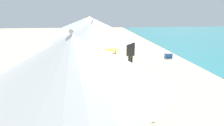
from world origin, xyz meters
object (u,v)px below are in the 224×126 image
at_px(lounger_farthest_shoreside, 98,43).
at_px(umbrella_fifth, 87,22).
at_px(umbrella_fourth, 93,31).
at_px(cooler_box, 168,55).
at_px(lounger_fourth_inland, 128,109).
at_px(umbrella_sixth, 93,23).
at_px(lounger_fifth_shoreside, 102,60).
at_px(lounger_fifth_inland, 98,73).
at_px(lounger_sixth_shoreside, 106,49).
at_px(umbrella_third, 73,60).
at_px(lounger_fourth_shoreside, 107,81).
at_px(umbrella_farthest, 89,20).
at_px(person_walking_near, 131,52).

bearing_deg(lounger_farthest_shoreside, umbrella_fifth, -92.95).
height_order(umbrella_fourth, cooler_box, umbrella_fourth).
bearing_deg(lounger_fourth_inland, umbrella_sixth, 87.84).
distance_m(lounger_fifth_shoreside, lounger_fifth_inland, 2.33).
relative_size(umbrella_fourth, lounger_fourth_inland, 1.76).
xyz_separation_m(umbrella_sixth, lounger_sixth_shoreside, (0.91, 1.11, -1.99)).
xyz_separation_m(umbrella_third, lounger_sixth_shoreside, (1.30, 11.05, -2.10)).
distance_m(umbrella_fourth, lounger_fifth_inland, 2.94).
bearing_deg(lounger_fourth_shoreside, umbrella_farthest, 82.78).
bearing_deg(umbrella_fifth, lounger_farthest_shoreside, 83.86).
distance_m(lounger_fourth_shoreside, lounger_fourth_inland, 2.27).
height_order(umbrella_fourth, lounger_fifth_inland, umbrella_fourth).
bearing_deg(umbrella_farthest, cooler_box, -38.14).
distance_m(umbrella_fifth, lounger_sixth_shoreside, 4.91).
height_order(lounger_fourth_inland, lounger_fifth_shoreside, lounger_fifth_shoreside).
xyz_separation_m(umbrella_third, lounger_fourth_inland, (1.23, 2.40, -2.12)).
bearing_deg(umbrella_third, lounger_fifth_inland, 85.02).
bearing_deg(lounger_fifth_inland, umbrella_sixth, 79.23).
relative_size(lounger_fourth_inland, lounger_fifth_shoreside, 1.03).
distance_m(umbrella_third, person_walking_near, 6.90).
distance_m(umbrella_sixth, umbrella_farthest, 3.34).
xyz_separation_m(umbrella_farthest, cooler_box, (5.23, -4.10, -2.15)).
xyz_separation_m(umbrella_fourth, lounger_sixth_shoreside, (1.00, 7.49, -2.09)).
relative_size(umbrella_third, umbrella_farthest, 1.04).
distance_m(lounger_sixth_shoreside, cooler_box, 4.42).
bearing_deg(umbrella_fourth, lounger_fourth_shoreside, 64.36).
distance_m(lounger_fifth_shoreside, cooler_box, 4.67).
bearing_deg(umbrella_sixth, lounger_fifth_shoreside, -78.60).
distance_m(umbrella_fourth, lounger_sixth_shoreside, 7.85).
height_order(lounger_fifth_shoreside, lounger_sixth_shoreside, lounger_fifth_shoreside).
relative_size(lounger_fourth_inland, umbrella_fifth, 0.56).
bearing_deg(cooler_box, lounger_farthest_shoreside, 131.33).
relative_size(lounger_fourth_shoreside, cooler_box, 3.21).
height_order(lounger_farthest_shoreside, cooler_box, lounger_farthest_shoreside).
bearing_deg(lounger_fifth_shoreside, lounger_fourth_inland, -97.48).
xyz_separation_m(lounger_fourth_shoreside, lounger_fifth_shoreside, (-0.01, 3.30, 0.00)).
distance_m(lounger_sixth_shoreside, umbrella_farthest, 3.25).
distance_m(umbrella_third, cooler_box, 10.82).
xyz_separation_m(lounger_fourth_shoreside, lounger_sixth_shoreside, (0.49, 6.43, 0.01)).
xyz_separation_m(lounger_fourth_inland, lounger_sixth_shoreside, (0.07, 8.66, 0.02)).
distance_m(lounger_fourth_shoreside, lounger_fifth_shoreside, 3.30).
distance_m(lounger_fourth_inland, cooler_box, 7.90).
bearing_deg(lounger_sixth_shoreside, cooler_box, -12.44).
bearing_deg(cooler_box, umbrella_fourth, -131.69).
bearing_deg(umbrella_farthest, lounger_fourth_inland, -83.89).
bearing_deg(person_walking_near, lounger_fifth_inland, -99.06).
bearing_deg(lounger_farthest_shoreside, cooler_box, -45.47).
xyz_separation_m(umbrella_third, umbrella_fourth, (0.29, 3.56, -0.01)).
xyz_separation_m(person_walking_near, cooler_box, (3.16, 2.74, -0.90)).
relative_size(lounger_fourth_inland, lounger_sixth_shoreside, 0.93).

